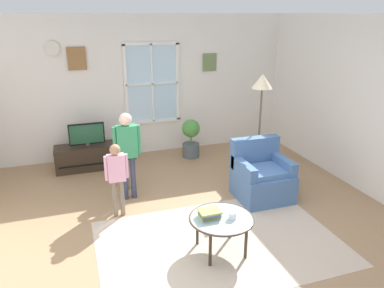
{
  "coord_description": "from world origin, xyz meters",
  "views": [
    {
      "loc": [
        -1.3,
        -3.81,
        2.65
      ],
      "look_at": [
        0.15,
        0.54,
        1.03
      ],
      "focal_mm": 34.9,
      "sensor_mm": 36.0,
      "label": 1
    }
  ],
  "objects_px": {
    "tv_stand": "(89,157)",
    "cup": "(232,215)",
    "television": "(87,134)",
    "book_stack": "(209,214)",
    "person_pink_shirt": "(117,172)",
    "person_green_shirt": "(127,147)",
    "person_black_shirt": "(129,151)",
    "floor_lamp": "(262,92)",
    "remote_near_cup": "(216,213)",
    "remote_near_books": "(212,211)",
    "coffee_table": "(221,220)",
    "potted_plant_by_window": "(191,137)",
    "armchair": "(261,177)"
  },
  "relations": [
    {
      "from": "tv_stand",
      "to": "cup",
      "type": "height_order",
      "value": "cup"
    },
    {
      "from": "tv_stand",
      "to": "television",
      "type": "relative_size",
      "value": 1.89
    },
    {
      "from": "book_stack",
      "to": "person_pink_shirt",
      "type": "bearing_deg",
      "value": 127.6
    },
    {
      "from": "person_pink_shirt",
      "to": "person_green_shirt",
      "type": "bearing_deg",
      "value": 64.07
    },
    {
      "from": "person_black_shirt",
      "to": "floor_lamp",
      "type": "xyz_separation_m",
      "value": [
        2.07,
        -0.32,
        0.85
      ]
    },
    {
      "from": "television",
      "to": "remote_near_cup",
      "type": "xyz_separation_m",
      "value": [
        1.26,
        -2.92,
        -0.19
      ]
    },
    {
      "from": "remote_near_cup",
      "to": "person_pink_shirt",
      "type": "xyz_separation_m",
      "value": [
        -0.99,
        1.09,
        0.2
      ]
    },
    {
      "from": "book_stack",
      "to": "remote_near_books",
      "type": "xyz_separation_m",
      "value": [
        0.07,
        0.12,
        -0.04
      ]
    },
    {
      "from": "tv_stand",
      "to": "television",
      "type": "distance_m",
      "value": 0.43
    },
    {
      "from": "person_green_shirt",
      "to": "coffee_table",
      "type": "bearing_deg",
      "value": -64.6
    },
    {
      "from": "cup",
      "to": "person_black_shirt",
      "type": "xyz_separation_m",
      "value": [
        -0.83,
        2.04,
        0.14
      ]
    },
    {
      "from": "potted_plant_by_window",
      "to": "remote_near_books",
      "type": "bearing_deg",
      "value": -103.53
    },
    {
      "from": "armchair",
      "to": "remote_near_books",
      "type": "bearing_deg",
      "value": -141.82
    },
    {
      "from": "remote_near_cup",
      "to": "person_black_shirt",
      "type": "relative_size",
      "value": 0.14
    },
    {
      "from": "tv_stand",
      "to": "remote_near_cup",
      "type": "bearing_deg",
      "value": -66.75
    },
    {
      "from": "potted_plant_by_window",
      "to": "remote_near_cup",
      "type": "bearing_deg",
      "value": -102.68
    },
    {
      "from": "cup",
      "to": "coffee_table",
      "type": "bearing_deg",
      "value": 153.43
    },
    {
      "from": "coffee_table",
      "to": "book_stack",
      "type": "distance_m",
      "value": 0.16
    },
    {
      "from": "cup",
      "to": "person_pink_shirt",
      "type": "distance_m",
      "value": 1.69
    },
    {
      "from": "armchair",
      "to": "potted_plant_by_window",
      "type": "xyz_separation_m",
      "value": [
        -0.47,
        1.93,
        0.07
      ]
    },
    {
      "from": "tv_stand",
      "to": "armchair",
      "type": "distance_m",
      "value": 3.09
    },
    {
      "from": "remote_near_cup",
      "to": "person_black_shirt",
      "type": "height_order",
      "value": "person_black_shirt"
    },
    {
      "from": "person_black_shirt",
      "to": "television",
      "type": "bearing_deg",
      "value": 118.24
    },
    {
      "from": "television",
      "to": "remote_near_cup",
      "type": "height_order",
      "value": "television"
    },
    {
      "from": "armchair",
      "to": "person_pink_shirt",
      "type": "height_order",
      "value": "person_pink_shirt"
    },
    {
      "from": "tv_stand",
      "to": "floor_lamp",
      "type": "xyz_separation_m",
      "value": [
        2.63,
        -1.36,
        1.26
      ]
    },
    {
      "from": "person_green_shirt",
      "to": "person_black_shirt",
      "type": "height_order",
      "value": "person_green_shirt"
    },
    {
      "from": "book_stack",
      "to": "remote_near_books",
      "type": "height_order",
      "value": "book_stack"
    },
    {
      "from": "television",
      "to": "person_pink_shirt",
      "type": "bearing_deg",
      "value": -81.61
    },
    {
      "from": "television",
      "to": "person_black_shirt",
      "type": "bearing_deg",
      "value": -61.76
    },
    {
      "from": "remote_near_cup",
      "to": "floor_lamp",
      "type": "relative_size",
      "value": 0.08
    },
    {
      "from": "cup",
      "to": "potted_plant_by_window",
      "type": "xyz_separation_m",
      "value": [
        0.52,
        3.06,
        -0.09
      ]
    },
    {
      "from": "armchair",
      "to": "cup",
      "type": "distance_m",
      "value": 1.51
    },
    {
      "from": "tv_stand",
      "to": "floor_lamp",
      "type": "bearing_deg",
      "value": -27.38
    },
    {
      "from": "person_green_shirt",
      "to": "book_stack",
      "type": "bearing_deg",
      "value": -67.69
    },
    {
      "from": "potted_plant_by_window",
      "to": "television",
      "type": "bearing_deg",
      "value": 179.27
    },
    {
      "from": "tv_stand",
      "to": "person_green_shirt",
      "type": "xyz_separation_m",
      "value": [
        0.49,
        -1.38,
        0.61
      ]
    },
    {
      "from": "cup",
      "to": "remote_near_books",
      "type": "relative_size",
      "value": 0.64
    },
    {
      "from": "book_stack",
      "to": "person_pink_shirt",
      "type": "height_order",
      "value": "person_pink_shirt"
    },
    {
      "from": "armchair",
      "to": "cup",
      "type": "relative_size",
      "value": 9.73
    },
    {
      "from": "coffee_table",
      "to": "cup",
      "type": "height_order",
      "value": "cup"
    },
    {
      "from": "armchair",
      "to": "television",
      "type": "bearing_deg",
      "value": 140.64
    },
    {
      "from": "person_black_shirt",
      "to": "floor_lamp",
      "type": "distance_m",
      "value": 2.26
    },
    {
      "from": "armchair",
      "to": "cup",
      "type": "height_order",
      "value": "armchair"
    },
    {
      "from": "cup",
      "to": "person_green_shirt",
      "type": "xyz_separation_m",
      "value": [
        -0.9,
        1.71,
        0.35
      ]
    },
    {
      "from": "remote_near_cup",
      "to": "potted_plant_by_window",
      "type": "xyz_separation_m",
      "value": [
        0.65,
        2.9,
        -0.06
      ]
    },
    {
      "from": "person_black_shirt",
      "to": "potted_plant_by_window",
      "type": "xyz_separation_m",
      "value": [
        1.35,
        1.02,
        -0.23
      ]
    },
    {
      "from": "person_green_shirt",
      "to": "potted_plant_by_window",
      "type": "relative_size",
      "value": 1.78
    },
    {
      "from": "television",
      "to": "cup",
      "type": "xyz_separation_m",
      "value": [
        1.39,
        -3.09,
        -0.16
      ]
    },
    {
      "from": "remote_near_cup",
      "to": "person_black_shirt",
      "type": "bearing_deg",
      "value": 110.34
    }
  ]
}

